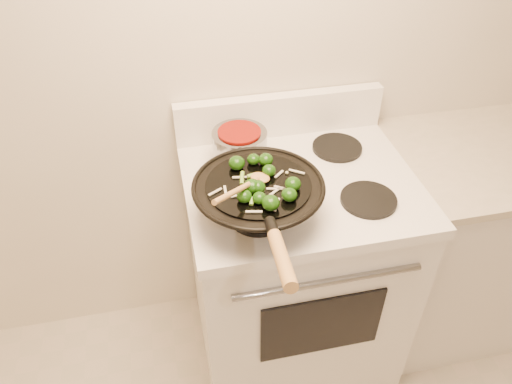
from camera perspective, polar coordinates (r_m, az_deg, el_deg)
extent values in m
plane|color=silver|center=(1.82, 8.20, 17.97)|extent=(3.50, 0.00, 3.50)
cube|color=white|center=(2.01, 4.36, -9.46)|extent=(0.76, 0.64, 0.88)
cube|color=white|center=(1.70, 5.12, 0.81)|extent=(0.78, 0.66, 0.04)
cube|color=white|center=(1.88, 2.72, 8.82)|extent=(0.78, 0.05, 0.16)
cylinder|color=gray|center=(1.56, 8.29, -10.13)|extent=(0.60, 0.02, 0.02)
cube|color=black|center=(1.74, 7.52, -14.93)|extent=(0.42, 0.01, 0.28)
cylinder|color=black|center=(1.53, 0.26, -2.71)|extent=(0.18, 0.18, 0.01)
cylinder|color=black|center=(1.63, 12.73, -0.85)|extent=(0.18, 0.18, 0.01)
cylinder|color=black|center=(1.76, -1.84, 3.71)|extent=(0.18, 0.18, 0.01)
cylinder|color=black|center=(1.85, 9.25, 5.04)|extent=(0.18, 0.18, 0.01)
cube|color=white|center=(2.32, 22.67, -5.21)|extent=(0.88, 0.60, 0.88)
cube|color=beige|center=(2.05, 25.80, 3.95)|extent=(0.90, 0.62, 0.03)
torus|color=black|center=(1.45, 0.27, 0.76)|extent=(0.39, 0.39, 0.01)
cylinder|color=black|center=(1.45, 0.27, 0.85)|extent=(0.31, 0.31, 0.01)
cylinder|color=black|center=(1.27, 1.82, -4.06)|extent=(0.03, 0.07, 0.04)
cylinder|color=#B28146|center=(1.16, 2.99, -7.69)|extent=(0.05, 0.21, 0.07)
ellipsoid|color=#143A09|center=(1.41, 0.22, 0.61)|extent=(0.04, 0.04, 0.04)
cylinder|color=#588630|center=(1.42, 0.73, 0.32)|extent=(0.01, 0.02, 0.01)
ellipsoid|color=#143A09|center=(1.41, -0.46, 0.66)|extent=(0.05, 0.05, 0.04)
ellipsoid|color=#143A09|center=(1.38, 0.39, -0.68)|extent=(0.04, 0.04, 0.03)
ellipsoid|color=#143A09|center=(1.47, 1.49, 2.47)|extent=(0.04, 0.04, 0.04)
cylinder|color=#588630|center=(1.48, 1.95, 2.21)|extent=(0.02, 0.01, 0.01)
ellipsoid|color=#143A09|center=(1.38, -1.35, -0.48)|extent=(0.04, 0.04, 0.04)
ellipsoid|color=#143A09|center=(1.50, -2.22, 3.34)|extent=(0.05, 0.05, 0.04)
ellipsoid|color=#143A09|center=(1.42, 4.24, 0.92)|extent=(0.05, 0.05, 0.04)
cylinder|color=#588630|center=(1.43, 4.76, 0.60)|extent=(0.01, 0.02, 0.01)
ellipsoid|color=#143A09|center=(1.52, 1.12, 3.73)|extent=(0.05, 0.05, 0.04)
ellipsoid|color=#143A09|center=(1.35, 1.68, -1.24)|extent=(0.05, 0.05, 0.04)
ellipsoid|color=#143A09|center=(1.39, 3.82, -0.31)|extent=(0.04, 0.04, 0.04)
cylinder|color=#588630|center=(1.40, 4.33, -0.61)|extent=(0.02, 0.02, 0.01)
ellipsoid|color=#143A09|center=(1.52, -0.30, 3.76)|extent=(0.04, 0.04, 0.03)
cube|color=beige|center=(1.48, 2.65, 2.06)|extent=(0.04, 0.03, 0.00)
cube|color=beige|center=(1.42, 2.05, -0.04)|extent=(0.05, 0.04, 0.00)
cube|color=beige|center=(1.42, -4.69, 0.01)|extent=(0.04, 0.03, 0.00)
cube|color=beige|center=(1.42, -3.52, 0.09)|extent=(0.01, 0.05, 0.00)
cube|color=beige|center=(1.38, 2.40, -1.43)|extent=(0.03, 0.05, 0.00)
cube|color=beige|center=(1.43, 2.26, 0.37)|extent=(0.05, 0.02, 0.00)
cube|color=beige|center=(1.50, 4.69, 2.34)|extent=(0.04, 0.03, 0.00)
cube|color=beige|center=(1.39, 1.25, -0.89)|extent=(0.03, 0.04, 0.00)
cube|color=beige|center=(1.41, -2.08, -0.39)|extent=(0.04, 0.01, 0.00)
cube|color=beige|center=(1.43, 2.86, 0.46)|extent=(0.04, 0.03, 0.00)
cube|color=beige|center=(1.47, -1.72, 1.70)|extent=(0.05, 0.02, 0.00)
cube|color=beige|center=(1.35, -0.24, -2.26)|extent=(0.05, 0.02, 0.00)
cylinder|color=#75AD37|center=(1.47, -0.65, 1.86)|extent=(0.01, 0.03, 0.02)
cylinder|color=#75AD37|center=(1.42, 3.76, 0.28)|extent=(0.03, 0.02, 0.02)
cylinder|color=#75AD37|center=(1.47, -1.60, 1.91)|extent=(0.02, 0.01, 0.01)
cylinder|color=#75AD37|center=(1.38, -0.51, -1.06)|extent=(0.02, 0.03, 0.02)
cylinder|color=#75AD37|center=(1.45, -1.62, 1.20)|extent=(0.03, 0.03, 0.02)
cylinder|color=#75AD37|center=(1.44, 4.32, 1.02)|extent=(0.02, 0.03, 0.02)
sphere|color=beige|center=(1.49, 3.54, 2.22)|extent=(0.01, 0.01, 0.01)
sphere|color=beige|center=(1.37, 1.59, -1.43)|extent=(0.01, 0.01, 0.01)
sphere|color=beige|center=(1.38, 2.02, -1.09)|extent=(0.01, 0.01, 0.01)
sphere|color=beige|center=(1.46, 1.08, 1.59)|extent=(0.01, 0.01, 0.01)
ellipsoid|color=#B28146|center=(1.46, 0.46, 1.66)|extent=(0.08, 0.07, 0.02)
cylinder|color=#B28146|center=(1.34, -2.05, 0.24)|extent=(0.17, 0.19, 0.10)
cylinder|color=gray|center=(1.73, -1.88, 5.32)|extent=(0.19, 0.19, 0.11)
cylinder|color=#6E0B05|center=(1.70, -1.92, 6.88)|extent=(0.15, 0.15, 0.01)
cylinder|color=black|center=(1.57, -1.72, 3.63)|extent=(0.04, 0.12, 0.02)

